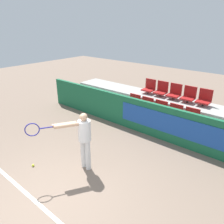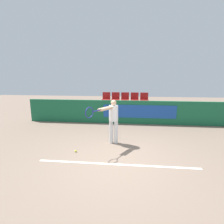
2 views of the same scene
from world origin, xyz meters
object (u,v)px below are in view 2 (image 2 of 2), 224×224
stadium_chair_1 (114,108)px  stadium_chair_6 (116,98)px  stadium_chair_4 (146,108)px  stadium_chair_0 (103,108)px  tennis_ball (76,151)px  tennis_player (112,117)px  stadium_chair_7 (125,98)px  stadium_chair_5 (106,98)px  stadium_chair_2 (124,108)px  stadium_chair_3 (135,108)px  stadium_chair_9 (144,98)px  stadium_chair_8 (135,98)px

stadium_chair_1 → stadium_chair_6: bearing=90.0°
stadium_chair_4 → stadium_chair_6: stadium_chair_6 is taller
stadium_chair_0 → tennis_ball: stadium_chair_0 is taller
stadium_chair_0 → tennis_player: 3.52m
stadium_chair_6 → tennis_player: 4.50m
stadium_chair_7 → tennis_player: (-0.28, -4.50, -0.07)m
stadium_chair_5 → tennis_player: size_ratio=0.38×
stadium_chair_1 → tennis_player: tennis_player is taller
tennis_player → tennis_ball: (-1.05, -0.81, -0.90)m
stadium_chair_0 → stadium_chair_7: stadium_chair_7 is taller
stadium_chair_1 → stadium_chair_2: bearing=0.0°
stadium_chair_3 → stadium_chair_7: bearing=117.0°
stadium_chair_1 → stadium_chair_5: stadium_chair_5 is taller
stadium_chair_4 → stadium_chair_9: size_ratio=1.00×
stadium_chair_8 → stadium_chair_0: bearing=-146.8°
stadium_chair_2 → stadium_chair_3: bearing=0.0°
stadium_chair_4 → stadium_chair_8: bearing=117.0°
stadium_chair_3 → tennis_player: size_ratio=0.38×
stadium_chair_3 → stadium_chair_5: (-1.67, 1.09, 0.38)m
stadium_chair_0 → stadium_chair_1: 0.56m
stadium_chair_7 → stadium_chair_9: size_ratio=1.00×
stadium_chair_8 → tennis_player: size_ratio=0.38×
stadium_chair_1 → stadium_chair_6: 1.16m
stadium_chair_1 → stadium_chair_7: (0.56, 1.09, 0.38)m
stadium_chair_2 → stadium_chair_0: bearing=180.0°
stadium_chair_4 → tennis_player: size_ratio=0.38×
stadium_chair_5 → stadium_chair_6: bearing=0.0°
stadium_chair_1 → stadium_chair_2: (0.56, 0.00, 0.00)m
stadium_chair_3 → stadium_chair_4: 0.56m
stadium_chair_1 → stadium_chair_8: 1.60m
stadium_chair_6 → stadium_chair_1: bearing=-90.0°
stadium_chair_1 → stadium_chair_3: (1.11, 0.00, 0.00)m
stadium_chair_4 → stadium_chair_0: bearing=180.0°
stadium_chair_2 → stadium_chair_5: (-1.11, 1.09, 0.38)m
stadium_chair_6 → stadium_chair_9: same height
stadium_chair_2 → stadium_chair_7: stadium_chair_7 is taller
stadium_chair_6 → stadium_chair_9: bearing=0.0°
stadium_chair_3 → stadium_chair_4: (0.56, 0.00, 0.00)m
stadium_chair_2 → tennis_ball: size_ratio=8.68×
stadium_chair_3 → stadium_chair_8: size_ratio=1.00×
stadium_chair_0 → tennis_player: (0.83, -3.40, 0.31)m
tennis_ball → stadium_chair_7: bearing=75.9°
stadium_chair_4 → stadium_chair_8: 1.28m
stadium_chair_3 → tennis_ball: size_ratio=8.68×
stadium_chair_1 → tennis_ball: stadium_chair_1 is taller
stadium_chair_3 → stadium_chair_6: 1.60m
stadium_chair_2 → stadium_chair_5: size_ratio=1.00×
tennis_player → stadium_chair_6: bearing=124.3°
stadium_chair_2 → tennis_ball: bearing=-107.6°
tennis_ball → stadium_chair_9: bearing=65.3°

